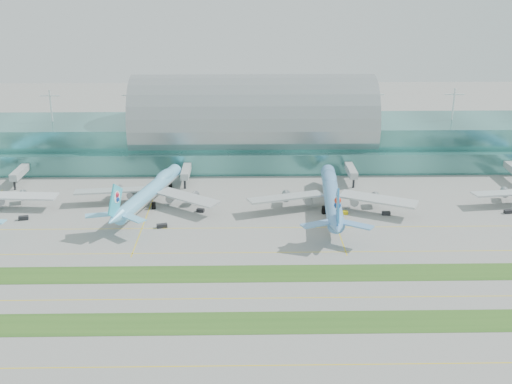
{
  "coord_description": "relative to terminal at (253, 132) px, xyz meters",
  "views": [
    {
      "loc": [
        -4.4,
        -183.74,
        94.92
      ],
      "look_at": [
        0.0,
        55.0,
        9.0
      ],
      "focal_mm": 45.0,
      "sensor_mm": 36.0,
      "label": 1
    }
  ],
  "objects": [
    {
      "name": "terminal",
      "position": [
        0.0,
        0.0,
        0.0
      ],
      "size": [
        340.0,
        69.1,
        36.0
      ],
      "color": "#3D7A75",
      "rests_on": "ground"
    },
    {
      "name": "grass_strip_near",
      "position": [
        -0.01,
        -156.79,
        -14.19
      ],
      "size": [
        420.0,
        12.0,
        0.08
      ],
      "primitive_type": "cube",
      "color": "#2D591E",
      "rests_on": "ground"
    },
    {
      "name": "gse_f",
      "position": [
        51.74,
        -76.64,
        -13.53
      ],
      "size": [
        3.34,
        1.87,
        1.39
      ],
      "primitive_type": "cube",
      "rotation": [
        0.0,
        0.0,
        -0.03
      ],
      "color": "black",
      "rests_on": "ground"
    },
    {
      "name": "gse_c",
      "position": [
        -35.93,
        -87.9,
        -13.51
      ],
      "size": [
        4.28,
        2.86,
        1.43
      ],
      "primitive_type": "cube",
      "rotation": [
        0.0,
        0.0,
        0.27
      ],
      "color": "black",
      "rests_on": "ground"
    },
    {
      "name": "gse_d",
      "position": [
        -22.36,
        -71.95,
        -13.56
      ],
      "size": [
        3.36,
        2.48,
        1.33
      ],
      "primitive_type": "cube",
      "rotation": [
        0.0,
        0.0,
        -0.31
      ],
      "color": "black",
      "rests_on": "ground"
    },
    {
      "name": "taxiline_d",
      "position": [
        -0.01,
        -88.79,
        -14.22
      ],
      "size": [
        420.0,
        0.35,
        0.01
      ],
      "primitive_type": "cube",
      "color": "yellow",
      "rests_on": "ground"
    },
    {
      "name": "gse_e",
      "position": [
        34.83,
        -75.62,
        -13.54
      ],
      "size": [
        3.53,
        1.9,
        1.38
      ],
      "primitive_type": "cube",
      "rotation": [
        0.0,
        0.0,
        0.08
      ],
      "color": "gold",
      "rests_on": "ground"
    },
    {
      "name": "taxiline_c",
      "position": [
        -0.01,
        -110.79,
        -14.22
      ],
      "size": [
        420.0,
        0.35,
        0.01
      ],
      "primitive_type": "cube",
      "color": "yellow",
      "rests_on": "ground"
    },
    {
      "name": "ground",
      "position": [
        -0.01,
        -128.79,
        -14.23
      ],
      "size": [
        700.0,
        700.0,
        0.0
      ],
      "primitive_type": "plane",
      "color": "gray",
      "rests_on": "ground"
    },
    {
      "name": "grass_strip_far",
      "position": [
        -0.01,
        -126.79,
        -14.19
      ],
      "size": [
        420.0,
        12.0,
        0.08
      ],
      "primitive_type": "cube",
      "color": "#2D591E",
      "rests_on": "ground"
    },
    {
      "name": "airliner_b",
      "position": [
        -43.38,
        -63.34,
        -8.1
      ],
      "size": [
        61.52,
        71.08,
        19.87
      ],
      "rotation": [
        0.0,
        0.0,
        -0.26
      ],
      "color": "#6FC6F4",
      "rests_on": "ground"
    },
    {
      "name": "taxiline_b",
      "position": [
        -0.01,
        -142.79,
        -14.22
      ],
      "size": [
        420.0,
        0.35,
        0.01
      ],
      "primitive_type": "cube",
      "color": "yellow",
      "rests_on": "ground"
    },
    {
      "name": "airliner_c",
      "position": [
        30.54,
        -70.44,
        -7.65
      ],
      "size": [
        68.07,
        77.49,
        21.32
      ],
      "rotation": [
        0.0,
        0.0,
        -0.08
      ],
      "color": "#619BD7",
      "rests_on": "ground"
    },
    {
      "name": "gse_b",
      "position": [
        -90.94,
        -79.15,
        -13.46
      ],
      "size": [
        4.0,
        2.67,
        1.54
      ],
      "primitive_type": "cube",
      "rotation": [
        0.0,
        0.0,
        0.21
      ],
      "color": "black",
      "rests_on": "ground"
    },
    {
      "name": "gse_g",
      "position": [
        101.17,
        -75.75,
        -13.53
      ],
      "size": [
        3.76,
        2.3,
        1.39
      ],
      "primitive_type": "cube",
      "rotation": [
        0.0,
        0.0,
        0.17
      ],
      "color": "black",
      "rests_on": "ground"
    },
    {
      "name": "taxiline_a",
      "position": [
        -0.01,
        -176.79,
        -14.22
      ],
      "size": [
        420.0,
        0.35,
        0.01
      ],
      "primitive_type": "cube",
      "color": "yellow",
      "rests_on": "ground"
    }
  ]
}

